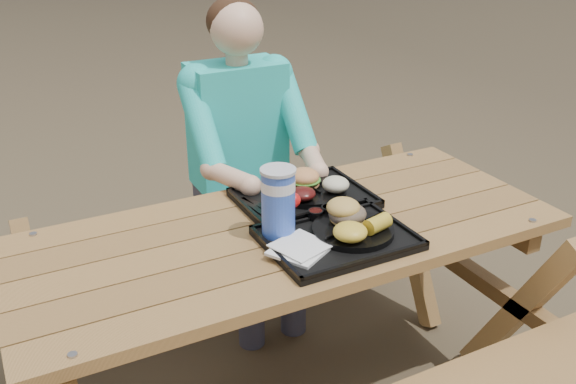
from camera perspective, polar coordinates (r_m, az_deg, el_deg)
name	(u,v)px	position (r m, az deg, el deg)	size (l,w,h in m)	color
picnic_table	(288,321)	(2.31, 0.00, -11.43)	(1.80, 1.49, 0.75)	#999999
tray_near	(337,239)	(2.03, 4.38, -4.19)	(0.45, 0.35, 0.02)	black
tray_far	(304,199)	(2.28, 1.42, -0.63)	(0.45, 0.35, 0.02)	black
plate_near	(353,230)	(2.04, 5.79, -3.41)	(0.26, 0.26, 0.02)	black
plate_far	(310,191)	(2.29, 1.96, 0.07)	(0.26, 0.26, 0.02)	black
napkin_stack	(299,249)	(1.93, 0.99, -5.10)	(0.15, 0.15, 0.02)	white
soda_cup	(278,203)	(1.98, -0.87, -1.02)	(0.11, 0.11, 0.21)	#1841BB
condiment_bbq	(316,214)	(2.12, 2.47, -2.01)	(0.05, 0.05, 0.03)	black
condiment_mustard	(330,211)	(2.14, 3.72, -1.71)	(0.06, 0.06, 0.03)	gold
sandwich	(348,204)	(2.05, 5.35, -1.08)	(0.11, 0.11, 0.12)	gold
mac_cheese	(350,232)	(1.95, 5.55, -3.55)	(0.11, 0.11, 0.05)	gold
corn_cob	(377,224)	(2.01, 7.96, -2.81)	(0.09, 0.09, 0.05)	gold
cutlery_far	(256,204)	(2.22, -2.83, -1.04)	(0.03, 0.15, 0.01)	black
burger	(304,173)	(2.29, 1.45, 1.70)	(0.11, 0.11, 0.10)	#D5874B
baked_beans	(302,194)	(2.20, 1.30, -0.15)	(0.09, 0.09, 0.04)	#440E0D
potato_salad	(336,184)	(2.26, 4.26, 0.69)	(0.10, 0.10, 0.05)	beige
diner	(241,177)	(2.77, -4.22, 1.38)	(0.48, 0.84, 1.28)	teal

